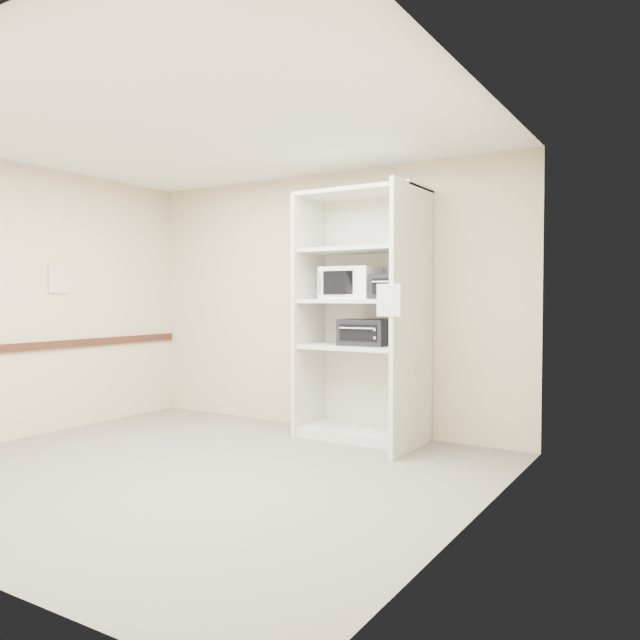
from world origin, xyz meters
The scene contains 12 objects.
floor centered at (0.00, 0.00, 0.00)m, with size 4.50×4.00×0.01m, color slate.
ceiling centered at (0.00, 0.00, 2.70)m, with size 4.50×4.00×0.01m, color white.
wall_back centered at (0.00, 2.00, 1.35)m, with size 4.50×0.02×2.70m, color #C5AE90.
wall_left centered at (-2.25, 0.00, 1.35)m, with size 0.02×4.00×2.70m, color #C5AE90.
wall_right centered at (2.25, 0.00, 1.35)m, with size 0.02×4.00×2.70m, color #C5AE90.
shelving_unit centered at (0.67, 1.70, 1.13)m, with size 1.24×0.92×2.42m.
microwave centered at (0.48, 1.74, 1.53)m, with size 0.53×0.40×0.32m, color white.
toaster_oven_upper centered at (0.98, 1.69, 1.49)m, with size 0.40×0.30×0.23m, color black.
toaster_oven_lower centered at (0.65, 1.70, 1.05)m, with size 0.46×0.35×0.25m, color black.
paper_sign centered at (1.20, 1.07, 1.36)m, with size 0.21×0.01×0.27m, color white.
chair_rail centered at (-2.23, 0.00, 0.90)m, with size 0.04×3.98×0.08m, color #3A1D12.
wall_poster centered at (-2.24, 0.40, 1.59)m, with size 0.01×0.23×0.32m, color silver.
Camera 1 is at (3.44, -3.68, 1.38)m, focal length 35.00 mm.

